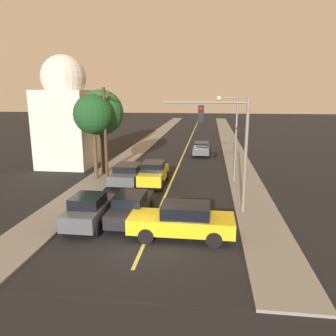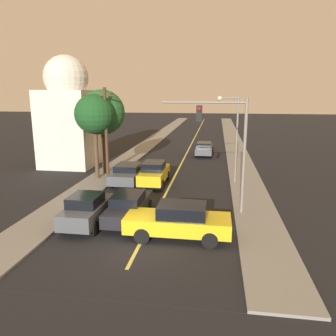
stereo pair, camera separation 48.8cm
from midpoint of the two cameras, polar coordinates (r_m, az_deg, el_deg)
The scene contains 16 objects.
ground_plane at distance 15.32m, azimuth -4.23°, elevation -13.55°, with size 200.00×200.00×0.00m, color black.
road_surface at distance 49.92m, azimuth 4.84°, elevation 5.08°, with size 8.99×80.00×0.01m.
sidewalk_left at distance 50.60m, azimuth -1.69°, elevation 5.28°, with size 2.50×80.00×0.12m.
sidewalk_right at distance 49.89m, azimuth 11.46°, elevation 4.92°, with size 2.50×80.00×0.12m.
car_near_lane_front at distance 18.04m, azimuth -6.06°, elevation -6.61°, with size 1.85×4.67×1.55m.
car_near_lane_second at distance 24.89m, azimuth -1.87°, elevation -0.84°, with size 1.90×4.49×1.77m.
car_outer_lane_front at distance 17.70m, azimuth -13.15°, elevation -7.05°, with size 1.86×3.94×1.70m.
car_outer_lane_second at distance 25.30m, azimuth -6.29°, elevation -0.85°, with size 2.10×4.80×1.54m.
car_far_oncoming at distance 36.85m, azimuth 6.68°, elevation 3.41°, with size 1.88×4.90×1.42m.
car_crossing_right at distance 15.85m, azimuth 2.76°, elevation -9.14°, with size 5.03×1.99×1.69m.
traffic_signal_mast at distance 18.42m, azimuth 10.81°, elevation 5.38°, with size 4.69×0.42×6.45m.
streetlamp_right at distance 25.04m, azimuth 11.63°, elevation 6.97°, with size 1.61×0.36×6.50m.
utility_pole_left at distance 25.81m, azimuth -10.17°, elevation 6.10°, with size 1.60×0.24×7.11m.
tree_left_near at distance 27.85m, azimuth -10.88°, elevation 9.44°, with size 3.71×3.71×6.99m.
tree_left_far at distance 26.22m, azimuth -12.16°, elevation 9.09°, with size 3.08×3.08×6.64m.
domed_building_left at distance 32.08m, azimuth -16.52°, elevation 8.98°, with size 4.68×4.68×10.17m.
Camera 2 is at (3.34, -13.32, 6.83)m, focal length 35.00 mm.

